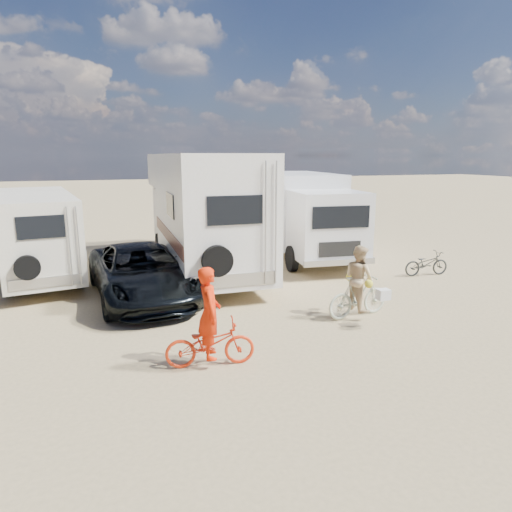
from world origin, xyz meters
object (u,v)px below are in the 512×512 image
object	(u,v)px
bike_woman	(358,296)
rider_man	(210,322)
rv_left	(39,236)
bike_man	(210,344)
rv_main	(201,213)
crate	(271,275)
cooler	(175,299)
dark_suv	(142,272)
box_truck	(304,216)
rider_woman	(359,285)
bike_parked	(426,264)

from	to	relation	value
bike_woman	rider_man	size ratio (longest dim) A/B	0.99
rv_left	bike_man	bearing A→B (deg)	-73.56
rv_main	crate	bearing A→B (deg)	-49.29
rv_main	cooler	xyz separation A→B (m)	(-1.57, -3.92, -1.72)
dark_suv	box_truck	bearing A→B (deg)	22.47
rider_woman	bike_parked	distance (m)	5.04
rv_main	dark_suv	xyz separation A→B (m)	(-2.27, -2.73, -1.23)
rv_main	rider_woman	world-z (taller)	rv_main
rv_left	crate	size ratio (longest dim) A/B	14.71
dark_suv	rider_woman	size ratio (longest dim) A/B	3.30
box_truck	bike_parked	world-z (taller)	box_truck
bike_woman	bike_parked	bearing A→B (deg)	-65.45
rider_woman	cooler	bearing A→B (deg)	55.30
dark_suv	bike_man	size ratio (longest dim) A/B	3.17
rider_man	bike_parked	size ratio (longest dim) A/B	1.14
rv_main	box_truck	xyz separation A→B (m)	(4.18, 0.65, -0.37)
rv_left	bike_woman	distance (m)	10.22
rv_main	bike_parked	bearing A→B (deg)	-24.53
crate	rv_left	bearing A→B (deg)	157.97
rider_woman	bike_man	bearing A→B (deg)	101.47
bike_man	bike_woman	world-z (taller)	bike_woman
dark_suv	bike_woman	bearing A→B (deg)	-39.16
rv_left	rider_man	size ratio (longest dim) A/B	3.74
rv_left	rider_man	world-z (taller)	rv_left
rv_main	rider_woman	size ratio (longest dim) A/B	5.58
dark_suv	crate	xyz separation A→B (m)	(4.02, 0.60, -0.56)
bike_man	rider_woman	world-z (taller)	rider_woman
rv_left	crate	world-z (taller)	rv_left
box_truck	crate	size ratio (longest dim) A/B	15.91
bike_woman	rider_man	xyz separation A→B (m)	(-4.05, -1.44, 0.35)
box_truck	rider_man	xyz separation A→B (m)	(-5.66, -8.08, -0.73)
rv_main	dark_suv	world-z (taller)	rv_main
bike_man	crate	size ratio (longest dim) A/B	3.78
box_truck	cooler	world-z (taller)	box_truck
rv_main	crate	size ratio (longest dim) A/B	20.25
box_truck	crate	bearing A→B (deg)	-124.90
dark_suv	rider_woman	distance (m)	5.83
bike_parked	cooler	world-z (taller)	bike_parked
rv_main	box_truck	distance (m)	4.24
rv_main	bike_man	size ratio (longest dim) A/B	5.35
box_truck	bike_man	bearing A→B (deg)	-118.78
rv_left	dark_suv	world-z (taller)	rv_left
rv_left	cooler	xyz separation A→B (m)	(3.58, -4.59, -1.11)
bike_parked	dark_suv	bearing A→B (deg)	92.48
box_truck	crate	distance (m)	3.95
cooler	dark_suv	bearing A→B (deg)	140.77
box_truck	dark_suv	world-z (taller)	box_truck
rider_woman	dark_suv	bearing A→B (deg)	47.88
bike_parked	cooler	distance (m)	8.39
rv_main	bike_woman	size ratio (longest dim) A/B	5.18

